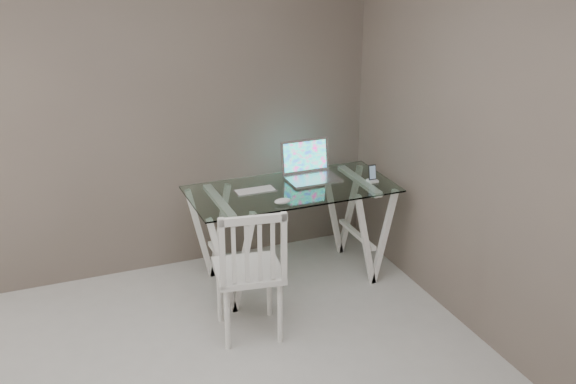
% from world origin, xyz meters
% --- Properties ---
extents(room, '(4.50, 4.52, 2.71)m').
position_xyz_m(room, '(-0.06, 0.02, 1.72)').
color(room, '#AAA8A3').
rests_on(room, ground).
extents(desk, '(1.50, 0.70, 0.75)m').
position_xyz_m(desk, '(1.15, 1.65, 0.38)').
color(desk, silver).
rests_on(desk, ground).
extents(chair, '(0.48, 0.48, 0.93)m').
position_xyz_m(chair, '(0.60, 1.01, 0.51)').
color(chair, silver).
rests_on(chair, ground).
extents(laptop, '(0.38, 0.31, 0.27)m').
position_xyz_m(laptop, '(1.36, 1.81, 0.81)').
color(laptop, silver).
rests_on(laptop, desk).
extents(keyboard, '(0.30, 0.13, 0.01)m').
position_xyz_m(keyboard, '(0.88, 1.70, 0.75)').
color(keyboard, silver).
rests_on(keyboard, desk).
extents(mouse, '(0.12, 0.07, 0.04)m').
position_xyz_m(mouse, '(0.98, 1.41, 0.76)').
color(mouse, silver).
rests_on(mouse, desk).
extents(phone_dock, '(0.07, 0.07, 0.13)m').
position_xyz_m(phone_dock, '(1.76, 1.55, 0.78)').
color(phone_dock, white).
rests_on(phone_dock, desk).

